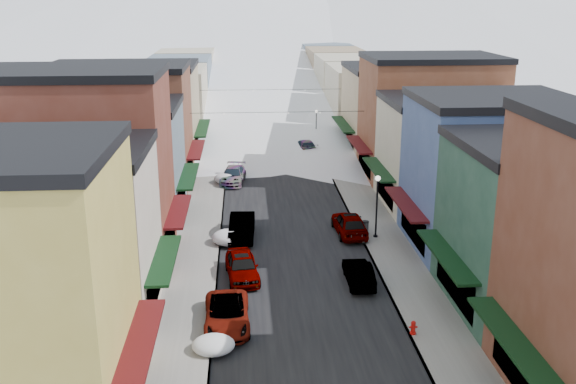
{
  "coord_description": "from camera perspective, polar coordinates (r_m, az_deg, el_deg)",
  "views": [
    {
      "loc": [
        -3.21,
        -19.55,
        16.72
      ],
      "look_at": [
        0.0,
        26.32,
        2.56
      ],
      "focal_mm": 40.0,
      "sensor_mm": 36.0,
      "label": 1
    }
  ],
  "objects": [
    {
      "name": "curb_left",
      "position": [
        81.29,
        -5.24,
        5.23
      ],
      "size": [
        0.1,
        160.0,
        0.15
      ],
      "primitive_type": "cube",
      "color": "slate",
      "rests_on": "ground"
    },
    {
      "name": "sidewalk_right",
      "position": [
        81.86,
        2.98,
        5.36
      ],
      "size": [
        3.2,
        160.0,
        0.15
      ],
      "primitive_type": "cube",
      "color": "gray",
      "rests_on": "ground"
    },
    {
      "name": "snow_pile_near",
      "position": [
        32.33,
        -6.59,
        -13.28
      ],
      "size": [
        2.1,
        2.49,
        0.89
      ],
      "color": "white",
      "rests_on": "ground"
    },
    {
      "name": "trash_can",
      "position": [
        46.94,
        6.87,
        -3.1
      ],
      "size": [
        0.53,
        0.53,
        0.89
      ],
      "color": "#545759",
      "rests_on": "sidewalk_right"
    },
    {
      "name": "snow_pile_mid",
      "position": [
        45.08,
        -5.11,
        -4.01
      ],
      "size": [
        2.61,
        2.8,
        1.1
      ],
      "color": "white",
      "rests_on": "ground"
    },
    {
      "name": "bldg_r_blue",
      "position": [
        45.22,
        17.42,
        1.63
      ],
      "size": [
        11.3,
        9.2,
        10.5
      ],
      "color": "#3E578E",
      "rests_on": "ground"
    },
    {
      "name": "bldg_r_green",
      "position": [
        37.52,
        22.2,
        -2.81
      ],
      "size": [
        11.3,
        9.2,
        9.5
      ],
      "color": "#224737",
      "rests_on": "ground"
    },
    {
      "name": "bldg_l_grayblue",
      "position": [
        51.05,
        -15.17,
        2.66
      ],
      "size": [
        11.3,
        9.2,
        9.0
      ],
      "color": "slate",
      "rests_on": "ground"
    },
    {
      "name": "car_white_suv",
      "position": [
        34.37,
        -5.45,
        -10.75
      ],
      "size": [
        2.46,
        5.11,
        1.4
      ],
      "primitive_type": "imported",
      "rotation": [
        0.0,
        0.0,
        0.03
      ],
      "color": "white",
      "rests_on": "ground"
    },
    {
      "name": "bldg_r_brick_far",
      "position": [
        62.06,
        12.43,
        6.54
      ],
      "size": [
        13.3,
        9.2,
        11.5
      ],
      "color": "brown",
      "rests_on": "ground"
    },
    {
      "name": "bldg_l_cream",
      "position": [
        35.64,
        -20.05,
        -3.59
      ],
      "size": [
        11.3,
        8.2,
        9.5
      ],
      "color": "beige",
      "rests_on": "ground"
    },
    {
      "name": "sidewalk_left",
      "position": [
        81.34,
        -6.33,
        5.2
      ],
      "size": [
        3.2,
        160.0,
        0.15
      ],
      "primitive_type": "cube",
      "color": "gray",
      "rests_on": "ground"
    },
    {
      "name": "snow_pile_far",
      "position": [
        59.42,
        -5.27,
        1.23
      ],
      "size": [
        2.65,
        2.83,
        1.12
      ],
      "color": "white",
      "rests_on": "ground"
    },
    {
      "name": "bldg_r_cream",
      "position": [
        53.76,
        14.46,
        3.43
      ],
      "size": [
        12.3,
        9.2,
        9.0
      ],
      "color": "beige",
      "rests_on": "ground"
    },
    {
      "name": "distant_blocks",
      "position": [
        103.38,
        -2.23,
        10.03
      ],
      "size": [
        34.0,
        55.0,
        8.0
      ],
      "color": "gray",
      "rests_on": "ground"
    },
    {
      "name": "car_green_sedan",
      "position": [
        39.2,
        6.3,
        -7.15
      ],
      "size": [
        1.46,
        4.17,
        1.37
      ],
      "primitive_type": "imported",
      "rotation": [
        0.0,
        0.0,
        3.14
      ],
      "color": "black",
      "rests_on": "ground"
    },
    {
      "name": "car_silver_sedan",
      "position": [
        39.68,
        -4.11,
        -6.6
      ],
      "size": [
        2.36,
        4.85,
        1.59
      ],
      "primitive_type": "imported",
      "rotation": [
        0.0,
        0.0,
        0.11
      ],
      "color": "#A6A9AE",
      "rests_on": "ground"
    },
    {
      "name": "mountain_ridge",
      "position": [
        297.18,
        -7.45,
        16.52
      ],
      "size": [
        670.0,
        340.0,
        34.0
      ],
      "color": "silver",
      "rests_on": "ground"
    },
    {
      "name": "car_lane_silver",
      "position": [
        83.71,
        -2.76,
        6.11
      ],
      "size": [
        2.17,
        4.67,
        1.55
      ],
      "primitive_type": "imported",
      "rotation": [
        0.0,
        0.0,
        -0.08
      ],
      "color": "#A3A7AB",
      "rests_on": "ground"
    },
    {
      "name": "bldg_l_brick_near",
      "position": [
        42.7,
        -18.09,
        2.07
      ],
      "size": [
        12.3,
        8.2,
        12.5
      ],
      "color": "maroon",
      "rests_on": "ground"
    },
    {
      "name": "car_silver_wagon",
      "position": [
        59.65,
        -4.91,
        1.5
      ],
      "size": [
        2.66,
        5.25,
        1.46
      ],
      "primitive_type": "imported",
      "rotation": [
        0.0,
        0.0,
        -0.13
      ],
      "color": "#ADAFB6",
      "rests_on": "ground"
    },
    {
      "name": "fire_hydrant",
      "position": [
        33.99,
        11.07,
        -11.77
      ],
      "size": [
        0.43,
        0.32,
        0.73
      ],
      "color": "red",
      "rests_on": "sidewalk_right"
    },
    {
      "name": "car_dark_hatch",
      "position": [
        46.12,
        -4.12,
        -3.11
      ],
      "size": [
        1.95,
        5.03,
        1.63
      ],
      "primitive_type": "imported",
      "rotation": [
        0.0,
        0.0,
        -0.04
      ],
      "color": "black",
      "rests_on": "ground"
    },
    {
      "name": "bldg_l_brick_far",
      "position": [
        59.65,
        -14.61,
        5.72
      ],
      "size": [
        13.3,
        9.2,
        11.0
      ],
      "color": "brown",
      "rests_on": "ground"
    },
    {
      "name": "bldg_l_tan",
      "position": [
        69.28,
        -12.32,
        6.99
      ],
      "size": [
        11.3,
        11.2,
        10.0
      ],
      "color": "tan",
      "rests_on": "ground"
    },
    {
      "name": "curb_right",
      "position": [
        81.69,
        1.89,
        5.35
      ],
      "size": [
        0.1,
        160.0,
        0.15
      ],
      "primitive_type": "cube",
      "color": "slate",
      "rests_on": "ground"
    },
    {
      "name": "road",
      "position": [
        81.35,
        -1.66,
        5.25
      ],
      "size": [
        10.0,
        160.0,
        0.01
      ],
      "primitive_type": "cube",
      "color": "black",
      "rests_on": "ground"
    },
    {
      "name": "car_black_sedan",
      "position": [
        71.0,
        1.53,
        4.09
      ],
      "size": [
        2.71,
        5.25,
        1.46
      ],
      "primitive_type": "imported",
      "rotation": [
        0.0,
        0.0,
        3.28
      ],
      "color": "black",
      "rests_on": "ground"
    },
    {
      "name": "overhead_cables",
      "position": [
        67.95,
        -1.26,
        8.2
      ],
      "size": [
        16.4,
        15.04,
        0.04
      ],
      "color": "black",
      "rests_on": "ground"
    },
    {
      "name": "car_gray_suv",
      "position": [
        46.82,
        5.47,
        -2.78
      ],
      "size": [
        2.28,
        5.09,
        1.7
      ],
      "primitive_type": "imported",
      "rotation": [
        0.0,
        0.0,
        3.2
      ],
      "color": "#9B9DA4",
      "rests_on": "ground"
    },
    {
      "name": "streetlamp_near",
      "position": [
        45.51,
        7.92,
        -0.59
      ],
      "size": [
        0.38,
        0.38,
        4.54
      ],
      "color": "black",
      "rests_on": "sidewalk_right"
    },
    {
      "name": "bldg_r_tan",
      "position": [
        71.49,
        9.39,
        7.25
      ],
      "size": [
        11.3,
        11.2,
        9.5
      ],
      "color": "tan",
      "rests_on": "ground"
    },
    {
      "name": "car_lane_white",
      "position": [
        93.28,
        -1.21,
        7.27
      ],
      "size": [
        2.6,
        5.61,
        1.56
      ],
      "primitive_type": "imported",
      "rotation": [
        0.0,
        0.0,
        3.14
      ],
      "color": "silver",
      "rests_on": "ground"
    },
    {
      "name": "streetlamp_far",
      "position": [
        74.98,
        2.52,
        6.22
      ],
      "size": [
        0.32,
        0.32,
        3.84
      ],
      "color": "black",
      "rests_on": "sidewalk_right"
    }
  ]
}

